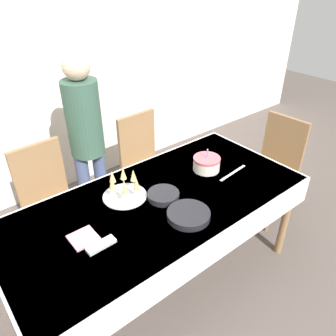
% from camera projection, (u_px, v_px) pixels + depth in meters
% --- Properties ---
extents(ground_plane, '(12.00, 12.00, 0.00)m').
position_uv_depth(ground_plane, '(160.00, 278.00, 2.58)').
color(ground_plane, '#564C47').
extents(wall_back, '(8.00, 0.05, 2.70)m').
position_uv_depth(wall_back, '(44.00, 62.00, 2.98)').
color(wall_back, silver).
rests_on(wall_back, ground_plane).
extents(dining_table, '(2.07, 0.98, 0.77)m').
position_uv_depth(dining_table, '(159.00, 212.00, 2.23)').
color(dining_table, white).
rests_on(dining_table, ground_plane).
extents(dining_chair_far_left, '(0.45, 0.45, 0.97)m').
position_uv_depth(dining_chair_far_left, '(50.00, 198.00, 2.59)').
color(dining_chair_far_left, olive).
rests_on(dining_chair_far_left, ground_plane).
extents(dining_chair_far_right, '(0.44, 0.44, 0.97)m').
position_uv_depth(dining_chair_far_right, '(145.00, 161.00, 3.08)').
color(dining_chair_far_right, olive).
rests_on(dining_chair_far_right, ground_plane).
extents(dining_chair_right_end, '(0.44, 0.44, 0.97)m').
position_uv_depth(dining_chair_right_end, '(274.00, 164.00, 3.03)').
color(dining_chair_right_end, olive).
rests_on(dining_chair_right_end, ground_plane).
extents(birthday_cake, '(0.20, 0.20, 0.18)m').
position_uv_depth(birthday_cake, '(207.00, 164.00, 2.47)').
color(birthday_cake, silver).
rests_on(birthday_cake, dining_table).
extents(champagne_tray, '(0.30, 0.30, 0.18)m').
position_uv_depth(champagne_tray, '(124.00, 186.00, 2.16)').
color(champagne_tray, silver).
rests_on(champagne_tray, dining_table).
extents(plate_stack_main, '(0.27, 0.27, 0.04)m').
position_uv_depth(plate_stack_main, '(189.00, 215.00, 2.02)').
color(plate_stack_main, black).
rests_on(plate_stack_main, dining_table).
extents(plate_stack_dessert, '(0.21, 0.21, 0.04)m').
position_uv_depth(plate_stack_dessert, '(164.00, 195.00, 2.18)').
color(plate_stack_dessert, black).
rests_on(plate_stack_dessert, dining_table).
extents(cake_knife, '(0.30, 0.05, 0.00)m').
position_uv_depth(cake_knife, '(233.00, 173.00, 2.45)').
color(cake_knife, silver).
rests_on(cake_knife, dining_table).
extents(fork_pile, '(0.17, 0.06, 0.02)m').
position_uv_depth(fork_pile, '(101.00, 245.00, 1.81)').
color(fork_pile, silver).
rests_on(fork_pile, dining_table).
extents(napkin_pile, '(0.15, 0.15, 0.01)m').
position_uv_depth(napkin_pile, '(84.00, 238.00, 1.87)').
color(napkin_pile, pink).
rests_on(napkin_pile, dining_table).
extents(person_standing, '(0.28, 0.28, 1.59)m').
position_uv_depth(person_standing, '(86.00, 132.00, 2.64)').
color(person_standing, '#3F4C72').
rests_on(person_standing, ground_plane).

